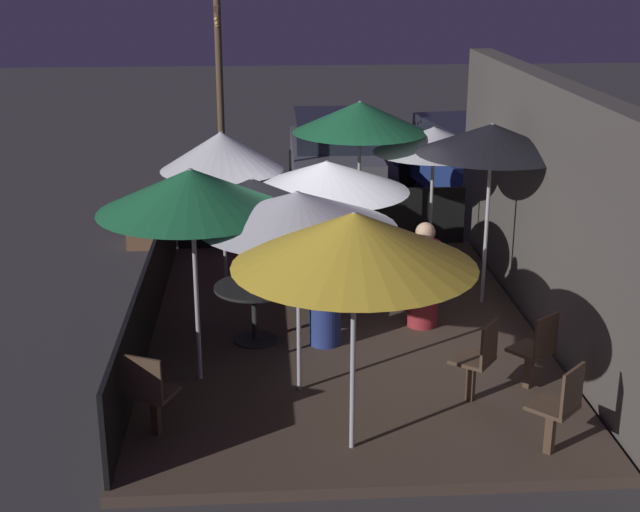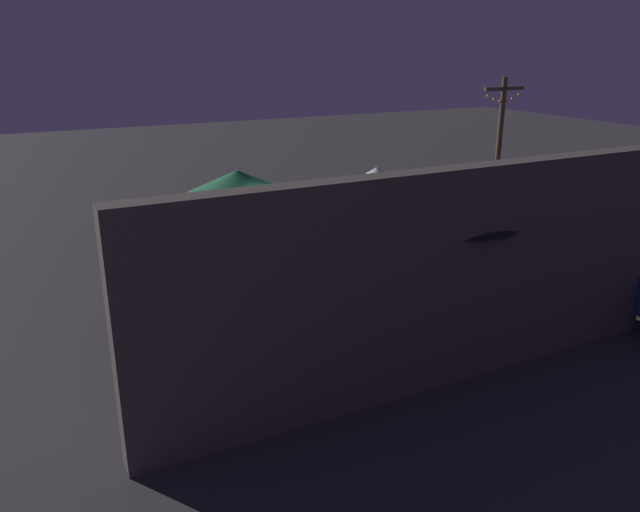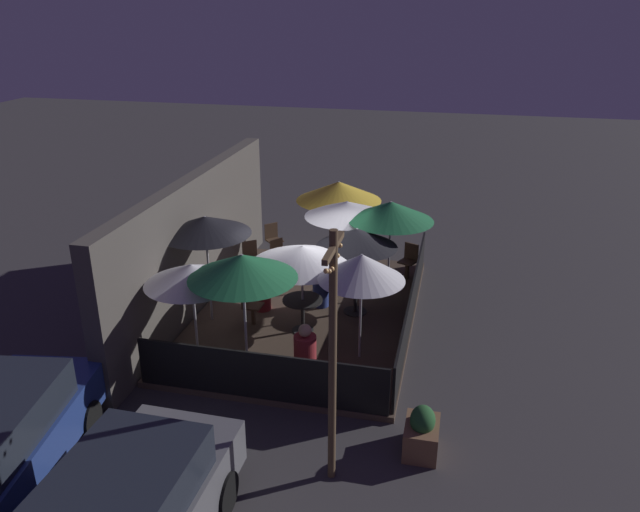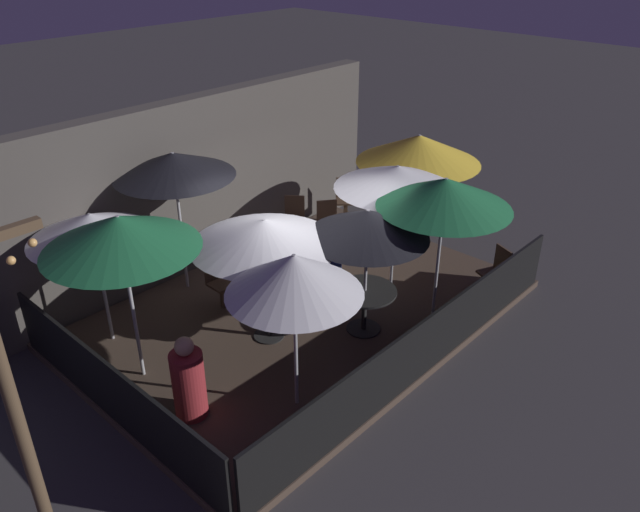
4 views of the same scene
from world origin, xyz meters
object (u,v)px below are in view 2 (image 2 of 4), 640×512
patio_umbrella_5 (376,180)px  light_post (498,158)px  patio_umbrella_8 (455,210)px  patio_chair_4 (413,298)px  dining_table_0 (301,265)px  parked_car_0 (638,228)px  patio_umbrella_4 (485,181)px  patio_umbrella_7 (175,216)px  patio_chair_2 (264,334)px  patio_umbrella_1 (380,208)px  patio_chair_1 (201,365)px  patron_0 (315,279)px  patron_2 (440,251)px  dining_table_1 (378,270)px  patio_chair_0 (172,272)px  patio_chair_3 (298,351)px  patio_umbrella_2 (241,204)px  planter_box (427,228)px  patron_1 (376,298)px  patio_umbrella_3 (519,213)px  patio_umbrella_0 (301,201)px  patio_umbrella_6 (237,182)px

patio_umbrella_5 → light_post: 3.39m
patio_umbrella_8 → patio_chair_4: bearing=-89.5°
dining_table_0 → light_post: (-5.32, -0.57, 1.57)m
parked_car_0 → patio_umbrella_4: bearing=0.9°
patio_umbrella_7 → patio_chair_2: patio_umbrella_7 is taller
patio_umbrella_1 → patio_chair_1: (4.03, 1.90, -1.28)m
patio_chair_2 → patron_0: size_ratio=0.68×
patio_umbrella_4 → patron_2: (-0.02, -1.17, -1.73)m
patio_umbrella_1 → patio_chair_4: size_ratio=2.40×
dining_table_1 → parked_car_0: bearing=174.4°
patio_umbrella_7 → patio_chair_0: 2.57m
patio_umbrella_5 → patio_chair_3: 5.14m
patio_chair_0 → patio_umbrella_2: bearing=-34.5°
planter_box → patron_2: bearing=58.9°
patio_umbrella_8 → parked_car_0: 6.91m
patio_chair_0 → patio_chair_2: size_ratio=0.98×
patio_umbrella_8 → light_post: bearing=-138.8°
patio_chair_4 → parked_car_0: 6.59m
dining_table_0 → patron_1: (-0.35, 2.15, 0.04)m
patron_0 → patio_umbrella_3: bearing=-29.5°
dining_table_1 → light_post: (-4.18, -1.54, 1.55)m
patio_umbrella_0 → patron_1: size_ratio=1.50×
patio_umbrella_7 → planter_box: 7.81m
patio_umbrella_5 → dining_table_0: patio_umbrella_5 is taller
patio_umbrella_8 → patio_chair_1: size_ratio=2.61×
patio_umbrella_7 → patio_umbrella_0: bearing=-160.2°
patio_umbrella_3 → patio_chair_3: (4.37, 0.35, -1.44)m
patio_umbrella_6 → patio_chair_4: size_ratio=2.67×
patio_umbrella_1 → patio_chair_4: (0.05, 1.22, -1.31)m
patio_umbrella_1 → patio_chair_1: 4.64m
patron_0 → patio_chair_1: bearing=-141.5°
patio_chair_0 → light_post: size_ratio=0.22×
patio_chair_4 → patron_0: 1.82m
patio_chair_4 → dining_table_1: bearing=0.0°
patio_chair_4 → planter_box: 5.26m
dining_table_0 → parked_car_0: size_ratio=0.24×
light_post → patio_umbrella_3: bearing=52.9°
patio_umbrella_7 → patron_0: size_ratio=1.74×
patio_umbrella_1 → dining_table_1: patio_umbrella_1 is taller
patio_umbrella_7 → dining_table_0: 3.18m
patio_chair_2 → patio_chair_3: bearing=-124.5°
patio_umbrella_5 → patron_0: patio_umbrella_5 is taller
planter_box → parked_car_0: size_ratio=0.20×
patio_chair_3 → light_post: (-6.85, -3.63, 1.66)m
patio_umbrella_8 → light_post: light_post is taller
patio_umbrella_4 → parked_car_0: 4.89m
patio_umbrella_5 → patio_chair_1: 6.03m
patio_umbrella_8 → patron_1: bearing=-52.4°
light_post → parked_car_0: light_post is taller
patio_chair_1 → patron_1: 3.32m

